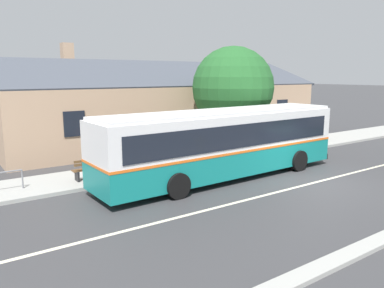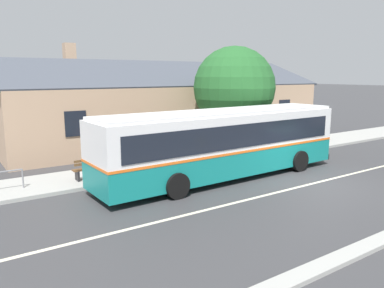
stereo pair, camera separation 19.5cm
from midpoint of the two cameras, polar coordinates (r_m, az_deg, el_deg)
name	(u,v)px [view 1 (the left image)]	position (r m, az deg, el deg)	size (l,w,h in m)	color
ground_plane	(313,183)	(16.92, 17.70, -5.67)	(300.00, 300.00, 0.00)	#38383A
sidewalk_far	(224,157)	(20.95, 4.63, -1.92)	(60.00, 3.00, 0.15)	#9E9E99
lane_divider_stripe	(313,183)	(16.92, 17.70, -5.66)	(60.00, 0.16, 0.01)	beige
community_building	(158,110)	(27.73, -5.43, 5.22)	(22.74, 10.04, 6.59)	tan
transit_bus	(224,142)	(16.67, 4.54, 0.34)	(12.16, 2.97, 3.03)	#147F7A
bench_by_building	(95,169)	(16.67, -14.95, -3.70)	(1.87, 0.51, 0.94)	brown
bench_down_street	(173,156)	(18.81, -3.26, -1.82)	(1.54, 0.51, 0.94)	brown
street_tree_primary	(232,91)	(22.15, 5.87, 8.07)	(4.75, 4.75, 6.21)	#4C3828
bike_rack	(7,177)	(16.15, -26.70, -4.56)	(1.16, 0.06, 0.78)	slate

